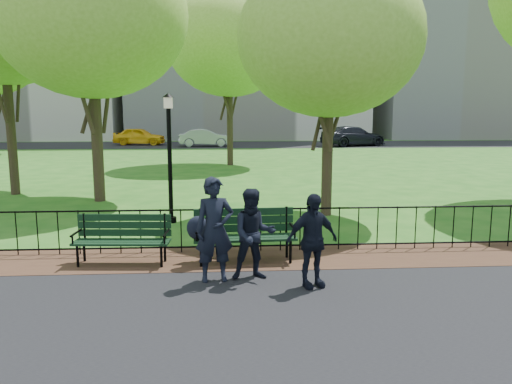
{
  "coord_description": "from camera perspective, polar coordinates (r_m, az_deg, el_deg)",
  "views": [
    {
      "loc": [
        -0.53,
        -7.78,
        2.81
      ],
      "look_at": [
        0.07,
        1.5,
        1.31
      ],
      "focal_mm": 35.0,
      "sensor_mm": 36.0,
      "label": 1
    }
  ],
  "objects": [
    {
      "name": "iron_fence",
      "position": [
        10.07,
        -0.58,
        -4.09
      ],
      "size": [
        24.06,
        0.06,
        1.0
      ],
      "color": "black",
      "rests_on": "ground"
    },
    {
      "name": "taxi",
      "position": [
        43.4,
        -13.18,
        6.22
      ],
      "size": [
        4.47,
        2.22,
        1.46
      ],
      "primitive_type": "imported",
      "rotation": [
        0.0,
        0.0,
        1.45
      ],
      "color": "yellow",
      "rests_on": "far_street"
    },
    {
      "name": "far_street",
      "position": [
        42.88,
        -2.98,
        5.43
      ],
      "size": [
        70.0,
        9.0,
        0.01
      ],
      "primitive_type": "cube",
      "color": "black",
      "rests_on": "ground"
    },
    {
      "name": "person_right",
      "position": [
        8.05,
        6.42,
        -5.53
      ],
      "size": [
        0.96,
        0.63,
        1.53
      ],
      "primitive_type": "imported",
      "rotation": [
        0.0,
        0.0,
        0.32
      ],
      "color": "black",
      "rests_on": "asphalt_path"
    },
    {
      "name": "lamppost",
      "position": [
        12.72,
        -9.84,
        4.39
      ],
      "size": [
        0.29,
        0.29,
        3.26
      ],
      "color": "black",
      "rests_on": "ground"
    },
    {
      "name": "park_bench_left_a",
      "position": [
        9.6,
        -14.99,
        -4.64
      ],
      "size": [
        1.78,
        0.66,
        0.99
      ],
      "rotation": [
        0.0,
        0.0,
        -0.07
      ],
      "color": "black",
      "rests_on": "ground"
    },
    {
      "name": "person_mid",
      "position": [
        8.37,
        -0.26,
        -4.85
      ],
      "size": [
        0.79,
        0.47,
        1.54
      ],
      "primitive_type": "imported",
      "rotation": [
        0.0,
        0.0,
        0.11
      ],
      "color": "black",
      "rests_on": "asphalt_path"
    },
    {
      "name": "sedan_silver",
      "position": [
        40.66,
        -5.83,
        6.2
      ],
      "size": [
        4.39,
        1.8,
        1.41
      ],
      "primitive_type": "imported",
      "rotation": [
        0.0,
        0.0,
        1.64
      ],
      "color": "#9B9DA2",
      "rests_on": "far_street"
    },
    {
      "name": "dirt_strip",
      "position": [
        9.71,
        -0.42,
        -7.56
      ],
      "size": [
        60.0,
        1.6,
        0.01
      ],
      "primitive_type": "cube",
      "color": "#382017",
      "rests_on": "ground"
    },
    {
      "name": "tree_far_c",
      "position": [
        26.6,
        -3.08,
        16.74
      ],
      "size": [
        6.52,
        6.52,
        9.09
      ],
      "color": "#2D2116",
      "rests_on": "ground"
    },
    {
      "name": "person_left",
      "position": [
        8.28,
        -4.75,
        -4.3
      ],
      "size": [
        0.69,
        0.51,
        1.75
      ],
      "primitive_type": "imported",
      "rotation": [
        0.0,
        0.0,
        0.15
      ],
      "color": "black",
      "rests_on": "asphalt_path"
    },
    {
      "name": "tree_near_e",
      "position": [
        13.71,
        8.45,
        17.01
      ],
      "size": [
        4.86,
        4.86,
        6.77
      ],
      "color": "#2D2116",
      "rests_on": "ground"
    },
    {
      "name": "sedan_dark",
      "position": [
        41.79,
        11.03,
        6.29
      ],
      "size": [
        5.96,
        4.02,
        1.6
      ],
      "primitive_type": "imported",
      "rotation": [
        0.0,
        0.0,
        1.92
      ],
      "color": "black",
      "rests_on": "far_street"
    },
    {
      "name": "apartment_east",
      "position": [
        62.45,
        22.53,
        16.98
      ],
      "size": [
        20.0,
        15.0,
        24.0
      ],
      "primitive_type": "cube",
      "color": "silver",
      "rests_on": "ground"
    },
    {
      "name": "apartment_west",
      "position": [
        60.64,
        -25.7,
        18.0
      ],
      "size": [
        22.0,
        15.0,
        26.0
      ],
      "primitive_type": "cube",
      "color": "silver",
      "rests_on": "ground"
    },
    {
      "name": "tree_near_w",
      "position": [
        16.63,
        -18.37,
        18.6
      ],
      "size": [
        5.85,
        5.85,
        8.16
      ],
      "color": "#2D2116",
      "rests_on": "ground"
    },
    {
      "name": "park_bench_main",
      "position": [
        9.31,
        -3.29,
        -4.22
      ],
      "size": [
        2.04,
        0.68,
        1.08
      ],
      "rotation": [
        0.0,
        0.0,
        0.05
      ],
      "color": "black",
      "rests_on": "ground"
    },
    {
      "name": "ground",
      "position": [
        8.29,
        0.19,
        -10.64
      ],
      "size": [
        120.0,
        120.0,
        0.0
      ],
      "primitive_type": "plane",
      "color": "#236119"
    }
  ]
}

